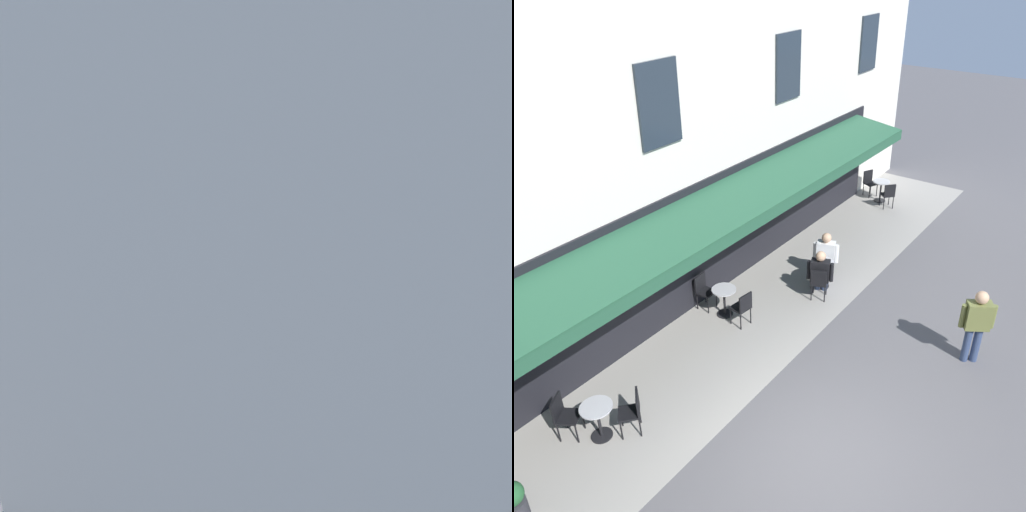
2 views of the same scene
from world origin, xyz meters
The scene contains 17 objects.
ground_plane centered at (0.00, 0.00, 0.00)m, with size 70.00×70.00×0.00m, color #565456.
sidewalk_cafe_terrace centered at (-3.25, -3.40, 0.00)m, with size 20.50×3.20×0.01m, color gray.
cafe_table_near_entrance centered at (1.96, -3.53, 0.49)m, with size 0.60×0.60×0.75m.
cafe_chair_black_under_awning centered at (1.48, -3.11, 0.55)m, with size 0.56×0.56×0.91m.
cafe_chair_black_near_door centered at (2.29, -4.06, 0.55)m, with size 0.55×0.55×0.91m.
cafe_table_mid_terrace centered at (-10.86, -3.96, 0.49)m, with size 0.60×0.60×0.75m.
cafe_chair_black_kerbside centered at (-10.44, -3.49, 0.55)m, with size 0.56×0.56×0.91m.
cafe_chair_black_facing_street centered at (-11.12, -4.54, 0.55)m, with size 0.53×0.53×0.91m.
cafe_table_streetside centered at (-2.35, -4.10, 0.49)m, with size 0.60×0.60×0.75m.
cafe_chair_black_corner_left centered at (-2.28, -3.47, 0.55)m, with size 0.44×0.44×0.91m.
cafe_chair_black_corner_right centered at (-2.31, -4.73, 0.55)m, with size 0.42×0.42×0.91m.
cafe_table_far_end centered at (-4.84, -2.80, 0.49)m, with size 0.60×0.60×0.75m.
cafe_chair_black_by_window centered at (-4.26, -2.56, 0.55)m, with size 0.52×0.52×0.91m.
cafe_chair_black_back_row centered at (-5.43, -3.03, 0.55)m, with size 0.52×0.52×0.91m.
seated_patron_in_black centered at (-4.46, -2.64, 0.71)m, with size 0.65×0.64×1.33m.
seated_companion_in_white centered at (-5.23, -2.95, 0.72)m, with size 0.66×0.66×1.35m.
walking_pedestrian_in_olive centered at (-4.14, 1.36, 1.05)m, with size 0.53×0.64×1.79m.
Camera 2 is at (6.00, 3.18, 8.00)m, focal length 38.38 mm.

